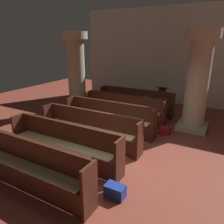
% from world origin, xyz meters
% --- Properties ---
extents(ground_plane, '(19.20, 19.20, 0.00)m').
position_xyz_m(ground_plane, '(0.00, 0.00, 0.00)').
color(ground_plane, brown).
extents(back_wall, '(10.00, 0.16, 4.50)m').
position_xyz_m(back_wall, '(0.00, 6.08, 2.25)').
color(back_wall, silver).
rests_on(back_wall, ground).
extents(pew_row_0, '(3.26, 0.46, 1.01)m').
position_xyz_m(pew_row_0, '(-1.18, 3.70, 0.53)').
color(pew_row_0, '#4C2316').
rests_on(pew_row_0, ground).
extents(pew_row_1, '(3.26, 0.46, 1.01)m').
position_xyz_m(pew_row_1, '(-1.18, 2.56, 0.53)').
color(pew_row_1, '#4C2316').
rests_on(pew_row_1, ground).
extents(pew_row_2, '(3.26, 0.47, 1.01)m').
position_xyz_m(pew_row_2, '(-1.18, 1.42, 0.53)').
color(pew_row_2, '#4C2316').
rests_on(pew_row_2, ground).
extents(pew_row_3, '(3.26, 0.46, 1.01)m').
position_xyz_m(pew_row_3, '(-1.18, 0.28, 0.53)').
color(pew_row_3, '#4C2316').
rests_on(pew_row_3, ground).
extents(pew_row_4, '(3.26, 0.46, 1.01)m').
position_xyz_m(pew_row_4, '(-1.18, -0.86, 0.53)').
color(pew_row_4, '#4C2316').
rests_on(pew_row_4, ground).
extents(pew_row_5, '(3.26, 0.47, 1.01)m').
position_xyz_m(pew_row_5, '(-1.18, -2.00, 0.53)').
color(pew_row_5, '#4C2316').
rests_on(pew_row_5, ground).
extents(pillar_aisle_side, '(1.06, 1.06, 3.33)m').
position_xyz_m(pillar_aisle_side, '(1.31, 2.98, 1.73)').
color(pillar_aisle_side, tan).
rests_on(pillar_aisle_side, ground).
extents(pillar_far_side, '(1.06, 1.06, 3.33)m').
position_xyz_m(pillar_far_side, '(-3.61, 2.85, 1.73)').
color(pillar_far_side, tan).
rests_on(pillar_far_side, ground).
extents(lectern, '(0.48, 0.45, 1.08)m').
position_xyz_m(lectern, '(-0.32, 4.61, 0.45)').
color(lectern, '#411E13').
rests_on(lectern, ground).
extents(hymn_book, '(0.16, 0.18, 0.03)m').
position_xyz_m(hymn_book, '(-0.33, 2.74, 1.02)').
color(hymn_book, '#194723').
rests_on(hymn_book, pew_row_1).
extents(kneeler_box_blue, '(0.40, 0.25, 0.25)m').
position_xyz_m(kneeler_box_blue, '(0.59, -1.40, 0.13)').
color(kneeler_box_blue, navy).
rests_on(kneeler_box_blue, ground).
extents(kneeler_box_red, '(0.35, 0.32, 0.24)m').
position_xyz_m(kneeler_box_red, '(0.58, 2.09, 0.12)').
color(kneeler_box_red, maroon).
rests_on(kneeler_box_red, ground).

